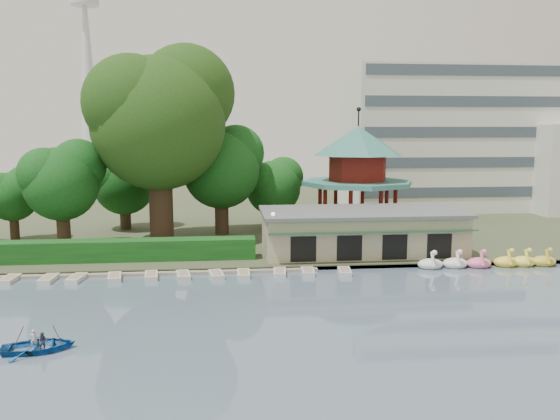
{
  "coord_description": "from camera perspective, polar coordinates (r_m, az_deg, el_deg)",
  "views": [
    {
      "loc": [
        -2.47,
        -27.06,
        11.61
      ],
      "look_at": [
        2.0,
        18.0,
        5.0
      ],
      "focal_mm": 35.0,
      "sensor_mm": 36.0,
      "label": 1
    }
  ],
  "objects": [
    {
      "name": "ground_plane",
      "position": [
        29.55,
        -0.43,
        -14.83
      ],
      "size": [
        220.0,
        220.0,
        0.0
      ],
      "primitive_type": "plane",
      "color": "slate",
      "rests_on": "ground"
    },
    {
      "name": "shore",
      "position": [
        79.92,
        -3.84,
        0.08
      ],
      "size": [
        220.0,
        70.0,
        0.4
      ],
      "primitive_type": "cube",
      "color": "#424930",
      "rests_on": "ground"
    },
    {
      "name": "embankment",
      "position": [
        45.89,
        -2.41,
        -6.17
      ],
      "size": [
        220.0,
        0.6,
        0.3
      ],
      "primitive_type": "cube",
      "color": "gray",
      "rests_on": "ground"
    },
    {
      "name": "dock",
      "position": [
        46.71,
        -17.36,
        -6.32
      ],
      "size": [
        34.0,
        1.6,
        0.24
      ],
      "primitive_type": "cube",
      "color": "gray",
      "rests_on": "ground"
    },
    {
      "name": "boathouse",
      "position": [
        51.44,
        8.47,
        -2.14
      ],
      "size": [
        18.6,
        9.39,
        3.9
      ],
      "color": "tan",
      "rests_on": "shore"
    },
    {
      "name": "pavilion",
      "position": [
        60.95,
        8.11,
        4.34
      ],
      "size": [
        12.4,
        12.4,
        13.5
      ],
      "color": "tan",
      "rests_on": "shore"
    },
    {
      "name": "office_building",
      "position": [
        83.81,
        19.26,
        6.56
      ],
      "size": [
        38.0,
        18.0,
        20.0
      ],
      "color": "silver",
      "rests_on": "shore"
    },
    {
      "name": "broadcast_tower",
      "position": [
        173.13,
        -19.53,
        15.27
      ],
      "size": [
        8.0,
        8.0,
        96.0
      ],
      "color": "silver",
      "rests_on": "ground"
    },
    {
      "name": "hedge",
      "position": [
        50.26,
        -20.02,
        -4.04
      ],
      "size": [
        30.0,
        2.0,
        1.8
      ],
      "primitive_type": "cube",
      "color": "#164E17",
      "rests_on": "shore"
    },
    {
      "name": "lamp_post",
      "position": [
        46.97,
        -0.73,
        -1.84
      ],
      "size": [
        0.36,
        0.36,
        4.28
      ],
      "color": "black",
      "rests_on": "shore"
    },
    {
      "name": "big_tree",
      "position": [
        55.67,
        -12.4,
        9.84
      ],
      "size": [
        14.45,
        13.46,
        19.88
      ],
      "color": "#3A281C",
      "rests_on": "shore"
    },
    {
      "name": "small_trees",
      "position": [
        59.49,
        -14.09,
        3.31
      ],
      "size": [
        39.71,
        17.07,
        11.86
      ],
      "color": "#3A281C",
      "rests_on": "shore"
    },
    {
      "name": "swan_boats",
      "position": [
        50.86,
        22.18,
        -5.06
      ],
      "size": [
        14.97,
        2.01,
        1.92
      ],
      "color": "white",
      "rests_on": "ground"
    },
    {
      "name": "moored_rowboats",
      "position": [
        44.98,
        -15.24,
        -6.72
      ],
      "size": [
        35.04,
        2.69,
        0.36
      ],
      "color": "beige",
      "rests_on": "ground"
    },
    {
      "name": "rowboat_with_passengers",
      "position": [
        32.4,
        -23.93,
        -12.42
      ],
      "size": [
        5.78,
        4.59,
        2.01
      ],
      "color": "#17549C",
      "rests_on": "ground"
    }
  ]
}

